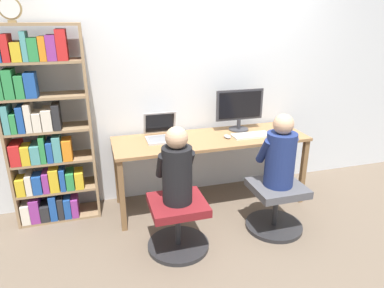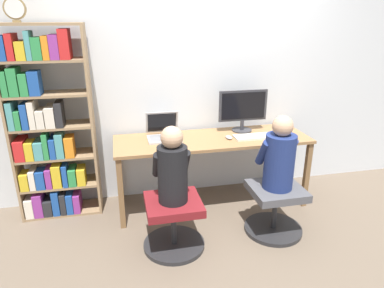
{
  "view_description": "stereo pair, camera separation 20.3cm",
  "coord_description": "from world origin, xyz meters",
  "px_view_note": "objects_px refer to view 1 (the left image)",
  "views": [
    {
      "loc": [
        -1.1,
        -2.77,
        1.87
      ],
      "look_at": [
        -0.24,
        0.15,
        0.75
      ],
      "focal_mm": 32.0,
      "sensor_mm": 36.0,
      "label": 1
    },
    {
      "loc": [
        -0.9,
        -2.82,
        1.87
      ],
      "look_at": [
        -0.24,
        0.15,
        0.75
      ],
      "focal_mm": 32.0,
      "sensor_mm": 36.0,
      "label": 2
    }
  ],
  "objects_px": {
    "keyboard": "(251,135)",
    "office_chair_right": "(178,222)",
    "office_chair_left": "(276,204)",
    "desk_clock": "(10,9)",
    "bookshelf": "(43,133)",
    "desktop_monitor": "(240,109)",
    "laptop": "(162,134)",
    "person_at_monitor": "(280,154)",
    "person_at_laptop": "(177,169)"
  },
  "relations": [
    {
      "from": "keyboard",
      "to": "desk_clock",
      "type": "bearing_deg",
      "value": 175.81
    },
    {
      "from": "desktop_monitor",
      "to": "bookshelf",
      "type": "height_order",
      "value": "bookshelf"
    },
    {
      "from": "desktop_monitor",
      "to": "office_chair_right",
      "type": "relative_size",
      "value": 0.99
    },
    {
      "from": "keyboard",
      "to": "office_chair_right",
      "type": "distance_m",
      "value": 1.2
    },
    {
      "from": "desktop_monitor",
      "to": "laptop",
      "type": "height_order",
      "value": "desktop_monitor"
    },
    {
      "from": "keyboard",
      "to": "person_at_laptop",
      "type": "distance_m",
      "value": 1.09
    },
    {
      "from": "keyboard",
      "to": "person_at_monitor",
      "type": "height_order",
      "value": "person_at_monitor"
    },
    {
      "from": "bookshelf",
      "to": "desktop_monitor",
      "type": "bearing_deg",
      "value": 0.61
    },
    {
      "from": "desktop_monitor",
      "to": "person_at_laptop",
      "type": "distance_m",
      "value": 1.23
    },
    {
      "from": "desktop_monitor",
      "to": "keyboard",
      "type": "distance_m",
      "value": 0.33
    },
    {
      "from": "desktop_monitor",
      "to": "bookshelf",
      "type": "xyz_separation_m",
      "value": [
        -1.95,
        -0.02,
        -0.08
      ]
    },
    {
      "from": "office_chair_right",
      "to": "laptop",
      "type": "bearing_deg",
      "value": 87.22
    },
    {
      "from": "desktop_monitor",
      "to": "office_chair_left",
      "type": "height_order",
      "value": "desktop_monitor"
    },
    {
      "from": "office_chair_right",
      "to": "person_at_laptop",
      "type": "distance_m",
      "value": 0.5
    },
    {
      "from": "laptop",
      "to": "office_chair_right",
      "type": "bearing_deg",
      "value": -92.78
    },
    {
      "from": "laptop",
      "to": "office_chair_right",
      "type": "distance_m",
      "value": 0.94
    },
    {
      "from": "person_at_monitor",
      "to": "desk_clock",
      "type": "relative_size",
      "value": 3.39
    },
    {
      "from": "person_at_monitor",
      "to": "bookshelf",
      "type": "xyz_separation_m",
      "value": [
        -2.01,
        0.76,
        0.14
      ]
    },
    {
      "from": "laptop",
      "to": "bookshelf",
      "type": "distance_m",
      "value": 1.1
    },
    {
      "from": "office_chair_right",
      "to": "keyboard",
      "type": "bearing_deg",
      "value": 32.2
    },
    {
      "from": "laptop",
      "to": "keyboard",
      "type": "relative_size",
      "value": 0.84
    },
    {
      "from": "person_at_laptop",
      "to": "bookshelf",
      "type": "distance_m",
      "value": 1.33
    },
    {
      "from": "person_at_monitor",
      "to": "person_at_laptop",
      "type": "height_order",
      "value": "person_at_monitor"
    },
    {
      "from": "person_at_laptop",
      "to": "desk_clock",
      "type": "distance_m",
      "value": 1.81
    },
    {
      "from": "keyboard",
      "to": "desk_clock",
      "type": "relative_size",
      "value": 2.01
    },
    {
      "from": "bookshelf",
      "to": "desk_clock",
      "type": "xyz_separation_m",
      "value": [
        -0.08,
        -0.07,
        1.05
      ]
    },
    {
      "from": "person_at_monitor",
      "to": "person_at_laptop",
      "type": "bearing_deg",
      "value": -177.97
    },
    {
      "from": "desktop_monitor",
      "to": "office_chair_left",
      "type": "distance_m",
      "value": 1.07
    },
    {
      "from": "desktop_monitor",
      "to": "laptop",
      "type": "relative_size",
      "value": 1.59
    },
    {
      "from": "office_chair_right",
      "to": "bookshelf",
      "type": "xyz_separation_m",
      "value": [
        -1.06,
        0.8,
        0.64
      ]
    },
    {
      "from": "person_at_laptop",
      "to": "desk_clock",
      "type": "bearing_deg",
      "value": 147.5
    },
    {
      "from": "office_chair_left",
      "to": "bookshelf",
      "type": "distance_m",
      "value": 2.24
    },
    {
      "from": "person_at_monitor",
      "to": "office_chair_left",
      "type": "bearing_deg",
      "value": -90.0
    },
    {
      "from": "desktop_monitor",
      "to": "office_chair_left",
      "type": "relative_size",
      "value": 0.99
    },
    {
      "from": "desktop_monitor",
      "to": "laptop",
      "type": "distance_m",
      "value": 0.87
    },
    {
      "from": "person_at_monitor",
      "to": "desk_clock",
      "type": "bearing_deg",
      "value": 161.59
    },
    {
      "from": "laptop",
      "to": "person_at_laptop",
      "type": "height_order",
      "value": "person_at_laptop"
    },
    {
      "from": "keyboard",
      "to": "person_at_monitor",
      "type": "relative_size",
      "value": 0.59
    },
    {
      "from": "desk_clock",
      "to": "person_at_laptop",
      "type": "bearing_deg",
      "value": -32.5
    },
    {
      "from": "office_chair_right",
      "to": "desk_clock",
      "type": "xyz_separation_m",
      "value": [
        -1.14,
        0.73,
        1.69
      ]
    },
    {
      "from": "office_chair_left",
      "to": "office_chair_right",
      "type": "xyz_separation_m",
      "value": [
        -0.94,
        -0.03,
        0.0
      ]
    },
    {
      "from": "keyboard",
      "to": "office_chair_left",
      "type": "xyz_separation_m",
      "value": [
        0.02,
        -0.55,
        -0.5
      ]
    },
    {
      "from": "laptop",
      "to": "desk_clock",
      "type": "height_order",
      "value": "desk_clock"
    },
    {
      "from": "office_chair_left",
      "to": "bookshelf",
      "type": "height_order",
      "value": "bookshelf"
    },
    {
      "from": "person_at_monitor",
      "to": "desk_clock",
      "type": "height_order",
      "value": "desk_clock"
    },
    {
      "from": "office_chair_left",
      "to": "desk_clock",
      "type": "height_order",
      "value": "desk_clock"
    },
    {
      "from": "desktop_monitor",
      "to": "person_at_monitor",
      "type": "distance_m",
      "value": 0.81
    },
    {
      "from": "desktop_monitor",
      "to": "desk_clock",
      "type": "bearing_deg",
      "value": -177.57
    },
    {
      "from": "keyboard",
      "to": "office_chair_right",
      "type": "relative_size",
      "value": 0.74
    },
    {
      "from": "person_at_monitor",
      "to": "keyboard",
      "type": "bearing_deg",
      "value": 92.16
    }
  ]
}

